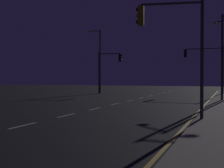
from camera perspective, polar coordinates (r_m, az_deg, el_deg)
The scene contains 7 objects.
ground_plane at distance 22.21m, azimuth -2.45°, elevation -4.21°, with size 112.00×112.00×0.00m, color black.
lane_markings_center at distance 25.47m, azimuth 0.54°, elevation -3.50°, with size 0.14×50.00×0.01m.
lane_edge_line at distance 25.61m, azimuth 15.76°, elevation -3.52°, with size 0.14×53.00×0.01m.
traffic_light_overhead_east at distance 16.13m, azimuth 10.68°, elevation 8.36°, with size 3.18×0.69×5.72m.
traffic_light_mid_left at distance 41.31m, azimuth -0.56°, elevation 3.39°, with size 3.10×0.35×5.27m.
traffic_light_far_left at distance 41.37m, azimuth 15.89°, elevation 4.01°, with size 4.74×0.54×5.64m.
street_lamp_median at distance 42.81m, azimuth -2.37°, elevation 4.88°, with size 1.44×1.02×8.21m.
Camera 1 is at (8.39, -2.96, 2.10)m, focal length 52.83 mm.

